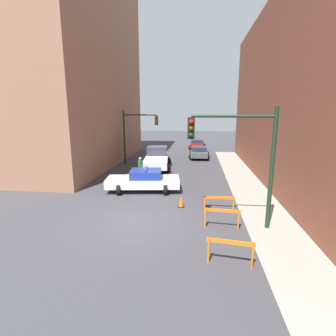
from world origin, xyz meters
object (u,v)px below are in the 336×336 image
white_truck (157,158)px  pedestrian_crossing (140,167)px  traffic_light_far (135,130)px  barrier_front (230,248)px  barrier_mid (222,215)px  barrier_back (219,202)px  parked_car_mid (197,144)px  police_car (144,180)px  traffic_light_near (244,150)px  parked_car_near (199,152)px  traffic_cone (181,201)px

white_truck → pedestrian_crossing: 3.99m
traffic_light_far → barrier_front: bearing=-66.7°
white_truck → barrier_mid: size_ratio=3.49×
pedestrian_crossing → barrier_back: 8.61m
barrier_front → barrier_mid: 2.88m
traffic_light_far → parked_car_mid: 13.45m
parked_car_mid → barrier_back: (1.21, -23.91, -0.06)m
pedestrian_crossing → police_car: bearing=160.7°
barrier_front → traffic_light_near: bearing=75.3°
white_truck → parked_car_mid: bearing=69.0°
barrier_back → traffic_light_near: bearing=-65.2°
police_car → parked_car_near: (3.63, 12.96, -0.05)m
barrier_front → parked_car_mid: bearing=92.5°
police_car → pedestrian_crossing: bearing=8.9°
traffic_light_near → parked_car_near: (-1.76, 18.08, -2.86)m
parked_car_near → barrier_front: size_ratio=2.71×
parked_car_near → police_car: bearing=-105.2°
police_car → parked_car_mid: size_ratio=1.12×
traffic_light_near → barrier_mid: (-0.80, -0.03, -2.91)m
traffic_cone → parked_car_mid: bearing=88.2°
parked_car_mid → barrier_back: parked_car_mid is taller
barrier_mid → traffic_cone: size_ratio=2.44×
traffic_light_near → barrier_mid: traffic_light_near is taller
parked_car_mid → barrier_mid: parked_car_mid is taller
traffic_light_near → parked_car_mid: 25.89m
barrier_front → traffic_light_far: bearing=113.3°
parked_car_near → traffic_cone: 15.67m
white_truck → barrier_mid: white_truck is taller
barrier_mid → pedestrian_crossing: bearing=123.4°
white_truck → barrier_back: 11.61m
barrier_mid → traffic_cone: (-1.96, 2.48, -0.30)m
traffic_light_far → police_car: bearing=-73.3°
pedestrian_crossing → barrier_back: bearing=-175.6°
traffic_light_far → pedestrian_crossing: bearing=-73.0°
traffic_light_near → traffic_light_far: bearing=120.0°
traffic_light_near → barrier_mid: size_ratio=3.25×
traffic_light_far → police_car: traffic_light_far is taller
white_truck → traffic_cone: size_ratio=8.50×
white_truck → traffic_light_far: bearing=139.4°
traffic_light_near → white_truck: 13.79m
traffic_light_near → parked_car_near: traffic_light_near is taller
pedestrian_crossing → barrier_mid: 10.04m
traffic_light_far → white_truck: traffic_light_far is taller
traffic_light_near → police_car: bearing=136.5°
traffic_light_far → pedestrian_crossing: (1.71, -5.58, -2.54)m
parked_car_mid → traffic_cone: size_ratio=6.69×
barrier_mid → barrier_back: size_ratio=1.00×
traffic_light_far → pedestrian_crossing: size_ratio=3.13×
traffic_light_near → traffic_light_far: size_ratio=1.00×
traffic_light_far → barrier_front: size_ratio=3.27×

